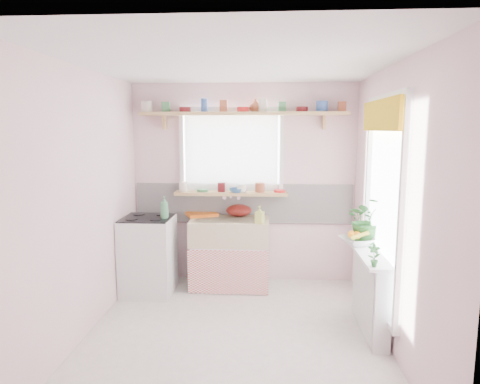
{
  "coord_description": "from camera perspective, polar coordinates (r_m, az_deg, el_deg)",
  "views": [
    {
      "loc": [
        0.3,
        -3.77,
        1.94
      ],
      "look_at": [
        0.02,
        0.55,
        1.3
      ],
      "focal_mm": 32.0,
      "sensor_mm": 36.0,
      "label": 1
    }
  ],
  "objects": [
    {
      "name": "shelf_vase",
      "position": [
        5.31,
        2.07,
        11.46
      ],
      "size": [
        0.17,
        0.17,
        0.16
      ],
      "primitive_type": "imported",
      "rotation": [
        0.0,
        0.0,
        0.16
      ],
      "color": "#984D2E",
      "rests_on": "pine_shelf"
    },
    {
      "name": "fruit",
      "position": [
        4.5,
        15.39,
        -5.53
      ],
      "size": [
        0.2,
        0.14,
        0.1
      ],
      "color": "orange",
      "rests_on": "fruit_bowl"
    },
    {
      "name": "windowsill",
      "position": [
        5.33,
        -1.21,
        -0.19
      ],
      "size": [
        1.4,
        0.22,
        0.04
      ],
      "primitive_type": "cube",
      "color": "tan",
      "rests_on": "room"
    },
    {
      "name": "radiator_ledge",
      "position": [
        4.38,
        17.05,
        -12.58
      ],
      "size": [
        0.22,
        0.95,
        0.78
      ],
      "color": "white",
      "rests_on": "ground"
    },
    {
      "name": "cooker_bottle",
      "position": [
        4.99,
        -10.05,
        -2.02
      ],
      "size": [
        0.1,
        0.11,
        0.26
      ],
      "primitive_type": "imported",
      "rotation": [
        0.0,
        0.0,
        0.05
      ],
      "color": "#458B5C",
      "rests_on": "cooker"
    },
    {
      "name": "dish_tray",
      "position": [
        5.44,
        -5.12,
        -2.95
      ],
      "size": [
        0.45,
        0.41,
        0.04
      ],
      "primitive_type": "cube",
      "rotation": [
        0.0,
        0.0,
        0.43
      ],
      "color": "#D55C12",
      "rests_on": "sink_unit"
    },
    {
      "name": "fruit_bowl",
      "position": [
        4.51,
        15.31,
        -6.31
      ],
      "size": [
        0.42,
        0.42,
        0.08
      ],
      "primitive_type": "imported",
      "rotation": [
        0.0,
        0.0,
        0.38
      ],
      "color": "silver",
      "rests_on": "radiator_ledge"
    },
    {
      "name": "sill_bowl",
      "position": [
        5.26,
        -0.49,
        0.21
      ],
      "size": [
        0.22,
        0.22,
        0.05
      ],
      "primitive_type": "imported",
      "rotation": [
        0.0,
        0.0,
        0.3
      ],
      "color": "#2E5D97",
      "rests_on": "windowsill"
    },
    {
      "name": "sill_cup",
      "position": [
        5.25,
        0.22,
        0.4
      ],
      "size": [
        0.13,
        0.13,
        0.09
      ],
      "primitive_type": "imported",
      "rotation": [
        0.0,
        0.0,
        0.14
      ],
      "color": "white",
      "rests_on": "windowsill"
    },
    {
      "name": "room",
      "position": [
        4.68,
        8.08,
        1.37
      ],
      "size": [
        3.2,
        3.2,
        3.2
      ],
      "color": "white",
      "rests_on": "ground"
    },
    {
      "name": "colander",
      "position": [
        5.38,
        -0.15,
        -2.45
      ],
      "size": [
        0.38,
        0.38,
        0.15
      ],
      "primitive_type": "ellipsoid",
      "rotation": [
        0.0,
        0.0,
        -0.18
      ],
      "color": "#5D1310",
      "rests_on": "sink_unit"
    },
    {
      "name": "pine_shelf",
      "position": [
        5.25,
        0.41,
        10.41
      ],
      "size": [
        2.52,
        0.24,
        0.04
      ],
      "primitive_type": "cube",
      "color": "tan",
      "rests_on": "room"
    },
    {
      "name": "shelf_crockery",
      "position": [
        5.26,
        0.41,
        11.23
      ],
      "size": [
        2.47,
        0.11,
        0.12
      ],
      "color": "silver",
      "rests_on": "pine_shelf"
    },
    {
      "name": "jade_plant",
      "position": [
        4.59,
        16.62,
        -3.54
      ],
      "size": [
        0.47,
        0.42,
        0.48
      ],
      "primitive_type": "imported",
      "rotation": [
        0.0,
        0.0,
        0.1
      ],
      "color": "#255B24",
      "rests_on": "radiator_ledge"
    },
    {
      "name": "herb_pot",
      "position": [
        3.84,
        17.44,
        -8.08
      ],
      "size": [
        0.11,
        0.08,
        0.2
      ],
      "primitive_type": "imported",
      "rotation": [
        0.0,
        0.0,
        -0.08
      ],
      "color": "#2A6B2E",
      "rests_on": "radiator_ledge"
    },
    {
      "name": "cooker",
      "position": [
        5.23,
        -12.12,
        -8.18
      ],
      "size": [
        0.58,
        0.58,
        0.93
      ],
      "color": "white",
      "rests_on": "ground"
    },
    {
      "name": "sill_crockery",
      "position": [
        5.32,
        -1.74,
        0.6
      ],
      "size": [
        1.35,
        0.11,
        0.12
      ],
      "color": "silver",
      "rests_on": "windowsill"
    },
    {
      "name": "sink_unit",
      "position": [
        5.3,
        -1.36,
        -8.08
      ],
      "size": [
        0.95,
        0.65,
        1.11
      ],
      "color": "white",
      "rests_on": "ground"
    },
    {
      "name": "soap_bottle_sink",
      "position": [
        4.97,
        2.64,
        -3.03
      ],
      "size": [
        0.12,
        0.12,
        0.2
      ],
      "primitive_type": "imported",
      "rotation": [
        0.0,
        0.0,
        -0.34
      ],
      "color": "#C3D15D",
      "rests_on": "sink_unit"
    }
  ]
}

